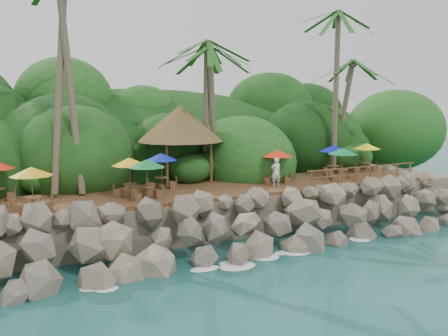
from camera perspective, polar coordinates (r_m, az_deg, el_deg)
name	(u,v)px	position (r m, az deg, el deg)	size (l,w,h in m)	color
ground	(282,257)	(22.47, 7.02, -10.56)	(140.00, 140.00, 0.00)	#19514F
land_base	(165,182)	(36.22, -7.14, -1.70)	(32.00, 25.20, 2.10)	gray
jungle_hill	(136,181)	(43.44, -10.45, -1.54)	(44.80, 28.00, 15.40)	#143811
seawall	(260,223)	(23.76, 4.37, -6.60)	(29.00, 4.00, 2.30)	gray
terrace	(224,189)	(26.95, 0.00, -2.53)	(26.00, 5.00, 0.20)	brown
jungle_foliage	(169,198)	(35.49, -6.56, -3.61)	(44.00, 16.00, 12.00)	#143811
foam_line	(279,255)	(22.70, 6.59, -10.28)	(25.20, 0.80, 0.06)	white
palms	(218,13)	(29.85, -0.72, 18.07)	(25.40, 7.37, 15.27)	brown
palapa	(180,123)	(29.11, -5.26, 5.35)	(5.26, 5.26, 4.60)	brown
dining_clusters	(215,159)	(26.33, -1.03, 1.10)	(24.60, 4.91, 2.00)	brown
railing	(364,172)	(29.59, 16.39, -0.52)	(8.30, 0.10, 1.00)	brown
waiter	(276,172)	(27.26, 6.25, -0.48)	(0.60, 0.39, 1.65)	white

